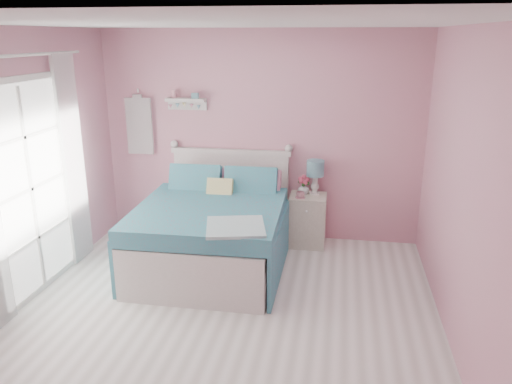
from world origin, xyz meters
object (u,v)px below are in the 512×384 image
(teacup, at_px, (300,195))
(vase, at_px, (304,188))
(bed, at_px, (214,232))
(table_lamp, at_px, (315,171))
(nightstand, at_px, (307,220))

(teacup, bearing_deg, vase, 81.75)
(bed, relative_size, table_lamp, 4.67)
(table_lamp, distance_m, teacup, 0.36)
(nightstand, height_order, vase, vase)
(nightstand, distance_m, teacup, 0.38)
(vase, bearing_deg, bed, -139.25)
(vase, xyz_separation_m, teacup, (-0.02, -0.16, -0.03))
(bed, height_order, teacup, bed)
(nightstand, relative_size, vase, 4.53)
(bed, distance_m, table_lamp, 1.47)
(bed, height_order, nightstand, bed)
(table_lamp, bearing_deg, teacup, -130.50)
(table_lamp, relative_size, teacup, 4.35)
(table_lamp, xyz_separation_m, teacup, (-0.16, -0.19, -0.26))
(bed, bearing_deg, vase, 39.31)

